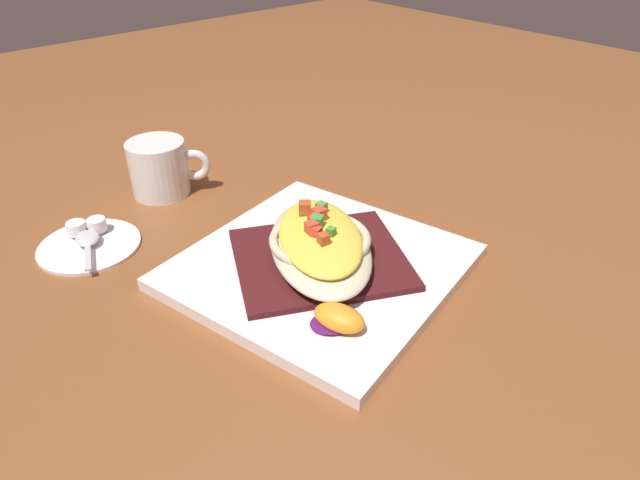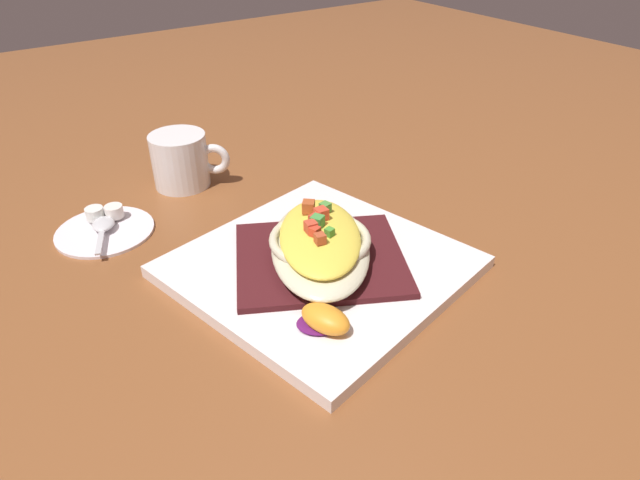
{
  "view_description": "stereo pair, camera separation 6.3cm",
  "coord_description": "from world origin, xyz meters",
  "px_view_note": "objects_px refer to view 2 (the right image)",
  "views": [
    {
      "loc": [
        0.35,
        0.39,
        0.39
      ],
      "look_at": [
        0.0,
        0.0,
        0.05
      ],
      "focal_mm": 31.05,
      "sensor_mm": 36.0,
      "label": 1
    },
    {
      "loc": [
        0.3,
        0.43,
        0.39
      ],
      "look_at": [
        0.0,
        0.0,
        0.05
      ],
      "focal_mm": 31.05,
      "sensor_mm": 36.0,
      "label": 2
    }
  ],
  "objects_px": {
    "spoon": "(103,225)",
    "creamer_cup_1": "(95,213)",
    "gratin_dish": "(320,242)",
    "coffee_mug": "(181,163)",
    "square_plate": "(320,267)",
    "creamer_cup_0": "(114,211)",
    "orange_garnish": "(324,320)",
    "creamer_saucer": "(105,230)"
  },
  "relations": [
    {
      "from": "creamer_saucer",
      "to": "creamer_cup_0",
      "type": "height_order",
      "value": "creamer_cup_0"
    },
    {
      "from": "creamer_saucer",
      "to": "square_plate",
      "type": "bearing_deg",
      "value": 127.95
    },
    {
      "from": "spoon",
      "to": "creamer_saucer",
      "type": "bearing_deg",
      "value": -111.7
    },
    {
      "from": "coffee_mug",
      "to": "creamer_cup_0",
      "type": "distance_m",
      "value": 0.13
    },
    {
      "from": "coffee_mug",
      "to": "spoon",
      "type": "bearing_deg",
      "value": 26.81
    },
    {
      "from": "gratin_dish",
      "to": "coffee_mug",
      "type": "distance_m",
      "value": 0.31
    },
    {
      "from": "orange_garnish",
      "to": "creamer_saucer",
      "type": "distance_m",
      "value": 0.35
    },
    {
      "from": "gratin_dish",
      "to": "coffee_mug",
      "type": "height_order",
      "value": "coffee_mug"
    },
    {
      "from": "coffee_mug",
      "to": "creamer_cup_0",
      "type": "relative_size",
      "value": 4.23
    },
    {
      "from": "gratin_dish",
      "to": "creamer_cup_0",
      "type": "distance_m",
      "value": 0.3
    },
    {
      "from": "square_plate",
      "to": "coffee_mug",
      "type": "xyz_separation_m",
      "value": [
        0.04,
        -0.3,
        0.03
      ]
    },
    {
      "from": "coffee_mug",
      "to": "square_plate",
      "type": "bearing_deg",
      "value": 97.72
    },
    {
      "from": "creamer_cup_0",
      "to": "creamer_cup_1",
      "type": "xyz_separation_m",
      "value": [
        0.02,
        -0.01,
        0.0
      ]
    },
    {
      "from": "creamer_cup_1",
      "to": "spoon",
      "type": "bearing_deg",
      "value": 91.31
    },
    {
      "from": "orange_garnish",
      "to": "square_plate",
      "type": "bearing_deg",
      "value": -122.71
    },
    {
      "from": "square_plate",
      "to": "creamer_cup_1",
      "type": "distance_m",
      "value": 0.32
    },
    {
      "from": "creamer_cup_0",
      "to": "creamer_cup_1",
      "type": "height_order",
      "value": "same"
    },
    {
      "from": "square_plate",
      "to": "orange_garnish",
      "type": "distance_m",
      "value": 0.12
    },
    {
      "from": "orange_garnish",
      "to": "coffee_mug",
      "type": "height_order",
      "value": "coffee_mug"
    },
    {
      "from": "gratin_dish",
      "to": "creamer_cup_1",
      "type": "relative_size",
      "value": 9.64
    },
    {
      "from": "square_plate",
      "to": "orange_garnish",
      "type": "relative_size",
      "value": 4.56
    },
    {
      "from": "square_plate",
      "to": "spoon",
      "type": "bearing_deg",
      "value": -51.46
    },
    {
      "from": "creamer_cup_0",
      "to": "spoon",
      "type": "bearing_deg",
      "value": 45.29
    },
    {
      "from": "orange_garnish",
      "to": "creamer_cup_1",
      "type": "bearing_deg",
      "value": -71.09
    },
    {
      "from": "creamer_cup_0",
      "to": "orange_garnish",
      "type": "bearing_deg",
      "value": 105.96
    },
    {
      "from": "orange_garnish",
      "to": "spoon",
      "type": "relative_size",
      "value": 0.71
    },
    {
      "from": "creamer_cup_1",
      "to": "creamer_cup_0",
      "type": "bearing_deg",
      "value": 158.3
    },
    {
      "from": "spoon",
      "to": "creamer_cup_1",
      "type": "height_order",
      "value": "creamer_cup_1"
    },
    {
      "from": "spoon",
      "to": "creamer_cup_0",
      "type": "relative_size",
      "value": 3.8
    },
    {
      "from": "creamer_saucer",
      "to": "spoon",
      "type": "bearing_deg",
      "value": 68.3
    },
    {
      "from": "orange_garnish",
      "to": "creamer_saucer",
      "type": "xyz_separation_m",
      "value": [
        0.12,
        -0.33,
        -0.02
      ]
    },
    {
      "from": "square_plate",
      "to": "creamer_cup_1",
      "type": "xyz_separation_m",
      "value": [
        0.18,
        -0.26,
        0.01
      ]
    },
    {
      "from": "square_plate",
      "to": "creamer_cup_0",
      "type": "distance_m",
      "value": 0.3
    },
    {
      "from": "gratin_dish",
      "to": "creamer_cup_1",
      "type": "distance_m",
      "value": 0.32
    },
    {
      "from": "creamer_cup_0",
      "to": "gratin_dish",
      "type": "bearing_deg",
      "value": 122.56
    },
    {
      "from": "orange_garnish",
      "to": "creamer_cup_1",
      "type": "height_order",
      "value": "orange_garnish"
    },
    {
      "from": "orange_garnish",
      "to": "spoon",
      "type": "xyz_separation_m",
      "value": [
        0.12,
        -0.33,
        -0.01
      ]
    },
    {
      "from": "square_plate",
      "to": "creamer_saucer",
      "type": "xyz_separation_m",
      "value": [
        0.18,
        -0.23,
        -0.0
      ]
    },
    {
      "from": "square_plate",
      "to": "gratin_dish",
      "type": "xyz_separation_m",
      "value": [
        -0.0,
        -0.0,
        0.03
      ]
    },
    {
      "from": "orange_garnish",
      "to": "spoon",
      "type": "height_order",
      "value": "orange_garnish"
    },
    {
      "from": "coffee_mug",
      "to": "creamer_cup_0",
      "type": "xyz_separation_m",
      "value": [
        0.12,
        0.05,
        -0.02
      ]
    },
    {
      "from": "coffee_mug",
      "to": "creamer_cup_1",
      "type": "xyz_separation_m",
      "value": [
        0.14,
        0.04,
        -0.02
      ]
    }
  ]
}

